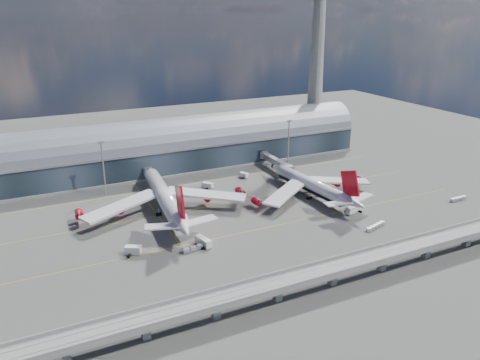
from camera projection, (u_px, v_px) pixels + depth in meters
name	position (u px, v px, depth m)	size (l,w,h in m)	color
ground	(253.00, 218.00, 194.84)	(500.00, 500.00, 0.00)	#474744
taxi_lines	(231.00, 200.00, 213.56)	(200.00, 80.12, 0.01)	gold
terminal	(189.00, 146.00, 257.02)	(200.00, 30.00, 28.00)	#1D2831
control_tower	(316.00, 63.00, 281.99)	(19.00, 19.00, 103.00)	gray
guideway	(333.00, 269.00, 146.44)	(220.00, 8.50, 7.20)	gray
floodlight_mast_left	(103.00, 166.00, 216.45)	(3.00, 0.70, 25.70)	gray
floodlight_mast_right	(289.00, 142.00, 257.07)	(3.00, 0.70, 25.70)	gray
airliner_left	(165.00, 198.00, 198.01)	(73.42, 77.17, 23.50)	white
airliner_right	(312.00, 186.00, 216.16)	(62.48, 65.32, 20.71)	white
jet_bridge_left	(153.00, 178.00, 226.96)	(4.40, 28.00, 7.25)	gray
jet_bridge_right	(275.00, 161.00, 252.34)	(4.40, 32.00, 7.25)	gray
service_truck_0	(203.00, 242.00, 171.91)	(4.33, 7.97, 3.14)	silver
service_truck_1	(133.00, 250.00, 165.68)	(6.14, 5.03, 3.25)	silver
service_truck_2	(353.00, 209.00, 200.05)	(8.65, 4.60, 3.01)	silver
service_truck_3	(319.00, 186.00, 226.66)	(2.63, 5.99, 2.86)	silver
service_truck_4	(244.00, 175.00, 241.70)	(3.83, 5.19, 2.74)	silver
service_truck_5	(208.00, 185.00, 227.62)	(4.99, 5.93, 2.75)	silver
cargo_train_0	(193.00, 249.00, 168.34)	(8.03, 2.54, 1.77)	gray
cargo_train_1	(375.00, 226.00, 185.90)	(11.04, 4.37, 1.47)	gray
cargo_train_2	(458.00, 199.00, 212.92)	(9.32, 1.63, 1.55)	gray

